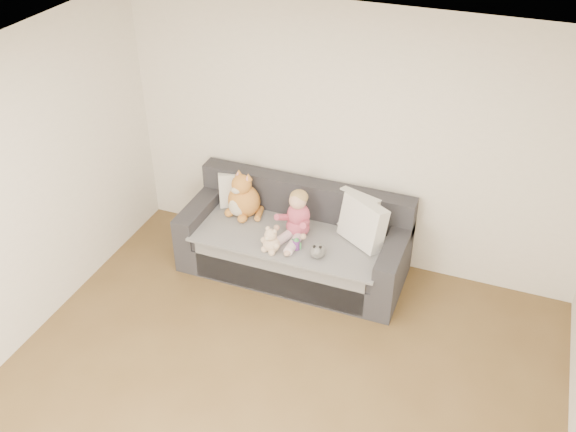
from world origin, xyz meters
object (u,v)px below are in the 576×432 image
(toddler, at_px, (296,218))
(sippy_cup, at_px, (296,243))
(plush_cat, at_px, (243,198))
(teddy_bear, at_px, (271,242))
(sofa, at_px, (295,243))

(toddler, relative_size, sippy_cup, 3.91)
(toddler, distance_m, plush_cat, 0.65)
(teddy_bear, xyz_separation_m, sippy_cup, (0.21, 0.12, -0.04))
(teddy_bear, bearing_deg, sippy_cup, 45.66)
(sofa, height_order, teddy_bear, sofa)
(sippy_cup, bearing_deg, sofa, 112.90)
(sippy_cup, bearing_deg, plush_cat, 152.84)
(toddler, bearing_deg, sofa, 124.93)
(sofa, xyz_separation_m, toddler, (0.05, -0.10, 0.37))
(teddy_bear, relative_size, sippy_cup, 2.05)
(sofa, height_order, plush_cat, plush_cat)
(plush_cat, relative_size, sippy_cup, 3.93)
(toddler, relative_size, teddy_bear, 1.91)
(toddler, bearing_deg, teddy_bear, -104.74)
(sofa, relative_size, plush_cat, 4.34)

